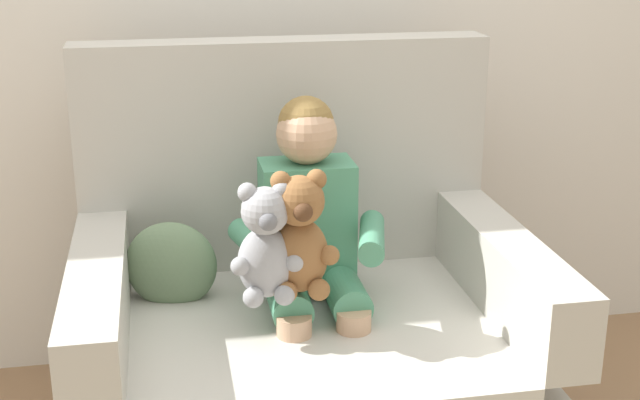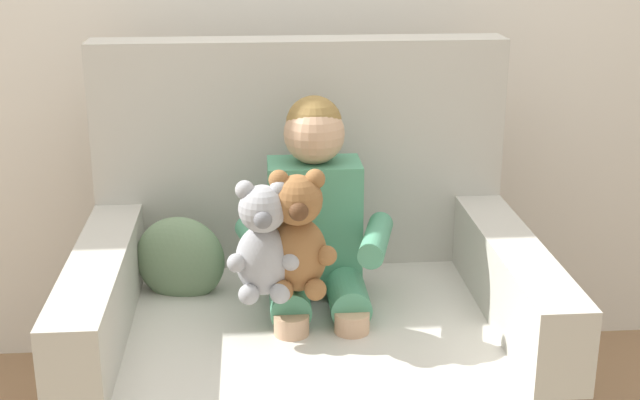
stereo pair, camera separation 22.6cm
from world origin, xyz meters
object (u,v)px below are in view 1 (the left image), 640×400
plush_grey (266,245)px  seated_child (311,232)px  armchair (304,345)px  throw_pillow (171,266)px  plush_brown (299,237)px

plush_grey → seated_child: bearing=44.4°
seated_child → armchair: bearing=-142.5°
throw_pillow → seated_child: bearing=-14.4°
armchair → plush_grey: armchair is taller
plush_brown → plush_grey: 0.09m
armchair → seated_child: armchair is taller
plush_brown → plush_grey: bearing=-179.6°
armchair → plush_brown: bearing=-103.2°
seated_child → throw_pillow: seated_child is taller
plush_brown → throw_pillow: size_ratio=1.29×
armchair → throw_pillow: (-0.36, 0.13, 0.22)m
seated_child → plush_grey: (-0.15, -0.19, 0.04)m
armchair → seated_child: bearing=43.9°
armchair → plush_grey: bearing=-127.5°
seated_child → throw_pillow: size_ratio=3.17×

